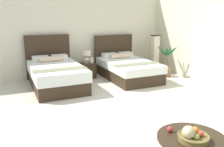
# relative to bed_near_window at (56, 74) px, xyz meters

# --- Properties ---
(ground_plane) EXTENTS (9.35, 10.19, 0.02)m
(ground_plane) POSITION_rel_bed_near_window_xyz_m (1.09, -2.11, -0.35)
(ground_plane) COLOR beige
(wall_back) EXTENTS (9.35, 0.12, 2.69)m
(wall_back) POSITION_rel_bed_near_window_xyz_m (1.09, 1.18, 1.00)
(wall_back) COLOR beige
(wall_back) RESTS_ON ground
(wall_side_right) EXTENTS (0.12, 5.79, 2.69)m
(wall_side_right) POSITION_rel_bed_near_window_xyz_m (3.97, -1.71, 1.00)
(wall_side_right) COLOR beige
(wall_side_right) RESTS_ON ground
(bed_near_window) EXTENTS (1.34, 2.21, 1.32)m
(bed_near_window) POSITION_rel_bed_near_window_xyz_m (0.00, 0.00, 0.00)
(bed_near_window) COLOR #322417
(bed_near_window) RESTS_ON ground
(bed_near_corner) EXTENTS (1.36, 2.17, 1.24)m
(bed_near_corner) POSITION_rel_bed_near_window_xyz_m (2.18, 0.00, -0.03)
(bed_near_corner) COLOR #322417
(bed_near_corner) RESTS_ON ground
(nightstand) EXTENTS (0.48, 0.45, 0.46)m
(nightstand) POSITION_rel_bed_near_window_xyz_m (1.07, 0.56, -0.11)
(nightstand) COLOR #322417
(nightstand) RESTS_ON ground
(table_lamp) EXTENTS (0.27, 0.27, 0.38)m
(table_lamp) POSITION_rel_bed_near_window_xyz_m (1.07, 0.58, 0.35)
(table_lamp) COLOR beige
(table_lamp) RESTS_ON nightstand
(vase) EXTENTS (0.11, 0.11, 0.18)m
(vase) POSITION_rel_bed_near_window_xyz_m (1.21, 0.52, 0.21)
(vase) COLOR silver
(vase) RESTS_ON nightstand
(coffee_table) EXTENTS (0.86, 0.86, 0.47)m
(coffee_table) POSITION_rel_bed_near_window_xyz_m (0.84, -4.39, 0.02)
(coffee_table) COLOR #322417
(coffee_table) RESTS_ON ground
(fruit_bowl) EXTENTS (0.38, 0.38, 0.21)m
(fruit_bowl) POSITION_rel_bed_near_window_xyz_m (0.79, -4.45, 0.19)
(fruit_bowl) COLOR olive
(fruit_bowl) RESTS_ON coffee_table
(loose_apple) EXTENTS (0.08, 0.08, 0.08)m
(loose_apple) POSITION_rel_bed_near_window_xyz_m (0.68, -4.16, 0.17)
(loose_apple) COLOR red
(loose_apple) RESTS_ON coffee_table
(floor_lamp_corner) EXTENTS (0.25, 0.25, 1.23)m
(floor_lamp_corner) POSITION_rel_bed_near_window_xyz_m (3.49, 0.49, 0.27)
(floor_lamp_corner) COLOR black
(floor_lamp_corner) RESTS_ON ground
(potted_palm) EXTENTS (0.52, 0.59, 0.98)m
(potted_palm) POSITION_rel_bed_near_window_xyz_m (3.40, -0.29, -0.05)
(potted_palm) COLOR brown
(potted_palm) RESTS_ON ground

